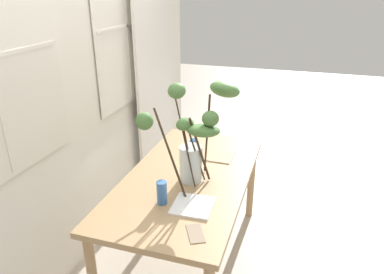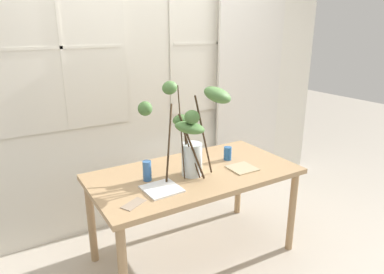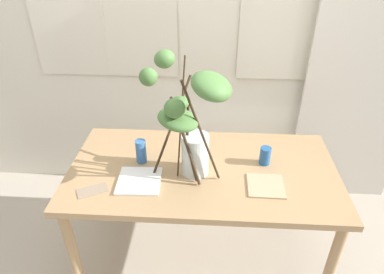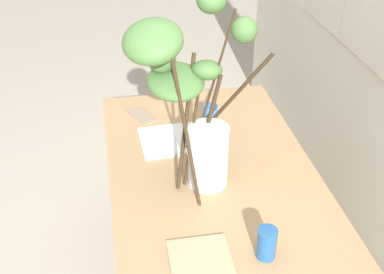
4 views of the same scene
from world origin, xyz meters
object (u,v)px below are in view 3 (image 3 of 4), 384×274
(dining_table, at_px, (203,179))
(plate_square_right, at_px, (266,186))
(drinking_glass_blue_right, at_px, (265,156))
(plate_square_left, at_px, (139,181))
(vase_with_branches, at_px, (188,124))
(drinking_glass_blue_left, at_px, (141,151))

(dining_table, distance_m, plate_square_right, 0.39)
(drinking_glass_blue_right, xyz_separation_m, plate_square_left, (-0.72, -0.22, -0.05))
(dining_table, bearing_deg, vase_with_branches, -133.08)
(vase_with_branches, bearing_deg, plate_square_left, -167.51)
(drinking_glass_blue_left, height_order, drinking_glass_blue_right, drinking_glass_blue_left)
(drinking_glass_blue_right, relative_size, plate_square_right, 0.55)
(vase_with_branches, relative_size, drinking_glass_blue_left, 4.88)
(plate_square_right, bearing_deg, drinking_glass_blue_left, 165.55)
(vase_with_branches, bearing_deg, dining_table, 46.92)
(drinking_glass_blue_right, height_order, plate_square_right, drinking_glass_blue_right)
(vase_with_branches, distance_m, drinking_glass_blue_left, 0.43)
(drinking_glass_blue_left, xyz_separation_m, plate_square_left, (0.02, -0.19, -0.07))
(vase_with_branches, xyz_separation_m, drinking_glass_blue_right, (0.45, 0.16, -0.30))
(vase_with_branches, height_order, drinking_glass_blue_right, vase_with_branches)
(dining_table, bearing_deg, plate_square_left, -157.51)
(drinking_glass_blue_left, bearing_deg, dining_table, -6.75)
(dining_table, xyz_separation_m, plate_square_right, (0.35, -0.14, 0.09))
(dining_table, distance_m, vase_with_branches, 0.45)
(dining_table, xyz_separation_m, drinking_glass_blue_left, (-0.37, 0.04, 0.16))
(dining_table, bearing_deg, drinking_glass_blue_right, 10.82)
(plate_square_left, relative_size, plate_square_right, 1.19)
(plate_square_left, distance_m, plate_square_right, 0.71)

